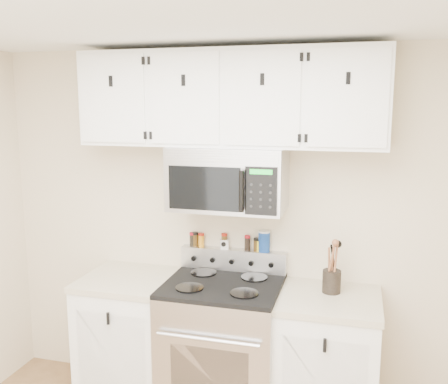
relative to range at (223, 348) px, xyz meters
name	(u,v)px	position (x,y,z in m)	size (l,w,h in m)	color
back_wall	(235,228)	(0.00, 0.32, 0.76)	(3.50, 0.01, 2.50)	beige
range	(223,348)	(0.00, 0.00, 0.00)	(0.76, 0.65, 1.10)	#B7B7BA
base_cabinet_left	(131,338)	(-0.69, 0.02, -0.03)	(0.64, 0.62, 0.92)	white
base_cabinet_right	(327,364)	(0.69, 0.02, -0.03)	(0.64, 0.62, 0.92)	white
microwave	(228,179)	(0.00, 0.13, 1.14)	(0.76, 0.44, 0.42)	#9E9EA3
upper_cabinets	(229,99)	(0.00, 0.15, 1.66)	(2.00, 0.35, 0.62)	white
utensil_crock	(332,280)	(0.70, 0.10, 0.52)	(0.12, 0.12, 0.34)	black
kitchen_timer	(224,244)	(-0.07, 0.28, 0.65)	(0.06, 0.05, 0.07)	silver
salt_canister	(264,241)	(0.22, 0.28, 0.69)	(0.08, 0.08, 0.15)	navy
spice_jar_0	(193,239)	(-0.31, 0.28, 0.66)	(0.05, 0.05, 0.10)	black
spice_jar_1	(195,239)	(-0.28, 0.28, 0.67)	(0.04, 0.04, 0.10)	#422D0F
spice_jar_2	(201,240)	(-0.24, 0.28, 0.66)	(0.04, 0.04, 0.10)	orange
spice_jar_3	(224,241)	(-0.07, 0.28, 0.67)	(0.04, 0.04, 0.11)	#422F10
spice_jar_4	(247,243)	(0.10, 0.28, 0.67)	(0.04, 0.04, 0.11)	black
spice_jar_5	(256,244)	(0.16, 0.28, 0.66)	(0.04, 0.04, 0.09)	#3C290E
spice_jar_6	(259,245)	(0.18, 0.28, 0.66)	(0.04, 0.04, 0.09)	yellow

